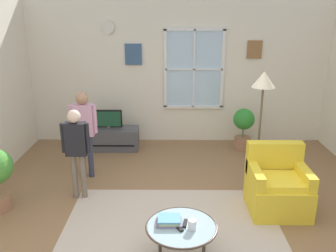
{
  "coord_description": "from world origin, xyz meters",
  "views": [
    {
      "loc": [
        -0.15,
        -3.74,
        2.59
      ],
      "look_at": [
        -0.19,
        0.67,
        1.13
      ],
      "focal_mm": 37.89,
      "sensor_mm": 36.0,
      "label": 1
    }
  ],
  "objects_px": {
    "television": "(108,119)",
    "remote_near_cup": "(185,223)",
    "book_stack": "(169,221)",
    "person_black_shirt": "(76,144)",
    "person_pink_shirt": "(84,125)",
    "tv_stand": "(109,138)",
    "remote_near_books": "(178,228)",
    "armchair": "(277,187)",
    "cup": "(192,225)",
    "potted_plant_by_window": "(243,126)",
    "coffee_table": "(181,228)",
    "floor_lamp": "(263,92)"
  },
  "relations": [
    {
      "from": "potted_plant_by_window",
      "to": "floor_lamp",
      "type": "height_order",
      "value": "floor_lamp"
    },
    {
      "from": "television",
      "to": "armchair",
      "type": "bearing_deg",
      "value": -39.53
    },
    {
      "from": "armchair",
      "to": "person_pink_shirt",
      "type": "xyz_separation_m",
      "value": [
        -2.78,
        0.96,
        0.55
      ]
    },
    {
      "from": "remote_near_cup",
      "to": "armchair",
      "type": "bearing_deg",
      "value": 37.9
    },
    {
      "from": "remote_near_cup",
      "to": "person_black_shirt",
      "type": "xyz_separation_m",
      "value": [
        -1.46,
        1.28,
        0.41
      ]
    },
    {
      "from": "person_pink_shirt",
      "to": "floor_lamp",
      "type": "height_order",
      "value": "floor_lamp"
    },
    {
      "from": "potted_plant_by_window",
      "to": "tv_stand",
      "type": "bearing_deg",
      "value": -179.71
    },
    {
      "from": "potted_plant_by_window",
      "to": "cup",
      "type": "bearing_deg",
      "value": -109.66
    },
    {
      "from": "book_stack",
      "to": "potted_plant_by_window",
      "type": "relative_size",
      "value": 0.34
    },
    {
      "from": "remote_near_cup",
      "to": "tv_stand",
      "type": "bearing_deg",
      "value": 113.05
    },
    {
      "from": "remote_near_cup",
      "to": "person_black_shirt",
      "type": "distance_m",
      "value": 1.98
    },
    {
      "from": "remote_near_books",
      "to": "cup",
      "type": "bearing_deg",
      "value": -4.18
    },
    {
      "from": "television",
      "to": "potted_plant_by_window",
      "type": "xyz_separation_m",
      "value": [
        2.57,
        0.02,
        -0.13
      ]
    },
    {
      "from": "cup",
      "to": "potted_plant_by_window",
      "type": "xyz_separation_m",
      "value": [
        1.16,
        3.26,
        0.01
      ]
    },
    {
      "from": "television",
      "to": "book_stack",
      "type": "height_order",
      "value": "television"
    },
    {
      "from": "cup",
      "to": "book_stack",
      "type": "bearing_deg",
      "value": 156.4
    },
    {
      "from": "television",
      "to": "remote_near_books",
      "type": "relative_size",
      "value": 3.73
    },
    {
      "from": "television",
      "to": "floor_lamp",
      "type": "relative_size",
      "value": 0.29
    },
    {
      "from": "television",
      "to": "person_black_shirt",
      "type": "xyz_separation_m",
      "value": [
        -0.12,
        -1.87,
        0.21
      ]
    },
    {
      "from": "cup",
      "to": "floor_lamp",
      "type": "relative_size",
      "value": 0.06
    },
    {
      "from": "person_pink_shirt",
      "to": "person_black_shirt",
      "type": "bearing_deg",
      "value": -86.15
    },
    {
      "from": "television",
      "to": "coffee_table",
      "type": "bearing_deg",
      "value": -67.79
    },
    {
      "from": "armchair",
      "to": "book_stack",
      "type": "distance_m",
      "value": 1.75
    },
    {
      "from": "remote_near_cup",
      "to": "potted_plant_by_window",
      "type": "bearing_deg",
      "value": 68.71
    },
    {
      "from": "coffee_table",
      "to": "book_stack",
      "type": "relative_size",
      "value": 2.8
    },
    {
      "from": "armchair",
      "to": "person_pink_shirt",
      "type": "bearing_deg",
      "value": 161.0
    },
    {
      "from": "book_stack",
      "to": "person_black_shirt",
      "type": "height_order",
      "value": "person_black_shirt"
    },
    {
      "from": "armchair",
      "to": "remote_near_cup",
      "type": "xyz_separation_m",
      "value": [
        -1.27,
        -0.99,
        0.09
      ]
    },
    {
      "from": "cup",
      "to": "potted_plant_by_window",
      "type": "relative_size",
      "value": 0.14
    },
    {
      "from": "tv_stand",
      "to": "potted_plant_by_window",
      "type": "bearing_deg",
      "value": 0.29
    },
    {
      "from": "television",
      "to": "cup",
      "type": "height_order",
      "value": "television"
    },
    {
      "from": "tv_stand",
      "to": "book_stack",
      "type": "height_order",
      "value": "book_stack"
    },
    {
      "from": "person_black_shirt",
      "to": "potted_plant_by_window",
      "type": "relative_size",
      "value": 1.63
    },
    {
      "from": "television",
      "to": "remote_near_cup",
      "type": "bearing_deg",
      "value": -66.93
    },
    {
      "from": "tv_stand",
      "to": "coffee_table",
      "type": "relative_size",
      "value": 1.45
    },
    {
      "from": "armchair",
      "to": "potted_plant_by_window",
      "type": "xyz_separation_m",
      "value": [
        -0.04,
        2.17,
        0.15
      ]
    },
    {
      "from": "book_stack",
      "to": "potted_plant_by_window",
      "type": "distance_m",
      "value": 3.45
    },
    {
      "from": "television",
      "to": "book_stack",
      "type": "bearing_deg",
      "value": -69.53
    },
    {
      "from": "coffee_table",
      "to": "remote_near_cup",
      "type": "xyz_separation_m",
      "value": [
        0.04,
        0.03,
        0.04
      ]
    },
    {
      "from": "coffee_table",
      "to": "person_pink_shirt",
      "type": "relative_size",
      "value": 0.55
    },
    {
      "from": "tv_stand",
      "to": "coffee_table",
      "type": "distance_m",
      "value": 3.45
    },
    {
      "from": "tv_stand",
      "to": "book_stack",
      "type": "xyz_separation_m",
      "value": [
        1.17,
        -3.14,
        0.23
      ]
    },
    {
      "from": "television",
      "to": "potted_plant_by_window",
      "type": "height_order",
      "value": "potted_plant_by_window"
    },
    {
      "from": "person_black_shirt",
      "to": "floor_lamp",
      "type": "bearing_deg",
      "value": 6.72
    },
    {
      "from": "book_stack",
      "to": "armchair",
      "type": "bearing_deg",
      "value": 34.01
    },
    {
      "from": "person_pink_shirt",
      "to": "remote_near_cup",
      "type": "bearing_deg",
      "value": -52.33
    },
    {
      "from": "book_stack",
      "to": "tv_stand",
      "type": "bearing_deg",
      "value": 110.45
    },
    {
      "from": "armchair",
      "to": "book_stack",
      "type": "relative_size",
      "value": 3.16
    },
    {
      "from": "floor_lamp",
      "to": "person_black_shirt",
      "type": "bearing_deg",
      "value": -173.28
    },
    {
      "from": "armchair",
      "to": "coffee_table",
      "type": "height_order",
      "value": "armchair"
    }
  ]
}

